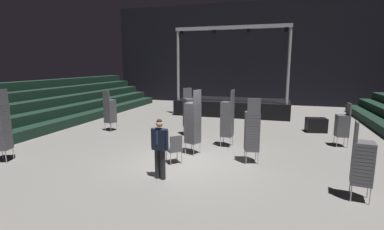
{
  "coord_description": "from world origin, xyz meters",
  "views": [
    {
      "loc": [
        2.77,
        -8.61,
        3.17
      ],
      "look_at": [
        -0.11,
        0.89,
        1.4
      ],
      "focal_mm": 26.66,
      "sensor_mm": 36.0,
      "label": 1
    }
  ],
  "objects_px": {
    "man_with_tie": "(160,145)",
    "chair_stack_front_right": "(227,118)",
    "chair_stack_rear_left": "(110,111)",
    "chair_stack_rear_right": "(1,126)",
    "chair_stack_front_left": "(342,125)",
    "loose_chair_near_man": "(175,147)",
    "equipment_road_case": "(316,125)",
    "chair_stack_rear_centre": "(193,122)",
    "chair_stack_mid_right": "(189,112)",
    "chair_stack_mid_centre": "(362,162)",
    "chair_stack_mid_left": "(252,131)",
    "stage_riser": "(233,105)"
  },
  "relations": [
    {
      "from": "chair_stack_front_right",
      "to": "loose_chair_near_man",
      "type": "height_order",
      "value": "chair_stack_front_right"
    },
    {
      "from": "chair_stack_rear_right",
      "to": "chair_stack_rear_centre",
      "type": "height_order",
      "value": "chair_stack_rear_right"
    },
    {
      "from": "chair_stack_mid_right",
      "to": "loose_chair_near_man",
      "type": "height_order",
      "value": "chair_stack_mid_right"
    },
    {
      "from": "stage_riser",
      "to": "chair_stack_front_right",
      "type": "xyz_separation_m",
      "value": [
        0.94,
        -7.33,
        0.54
      ]
    },
    {
      "from": "chair_stack_rear_left",
      "to": "chair_stack_rear_right",
      "type": "xyz_separation_m",
      "value": [
        -0.89,
        -4.91,
        0.21
      ]
    },
    {
      "from": "chair_stack_front_left",
      "to": "chair_stack_front_right",
      "type": "height_order",
      "value": "chair_stack_front_right"
    },
    {
      "from": "stage_riser",
      "to": "chair_stack_front_left",
      "type": "relative_size",
      "value": 4.09
    },
    {
      "from": "stage_riser",
      "to": "chair_stack_rear_left",
      "type": "relative_size",
      "value": 3.56
    },
    {
      "from": "stage_riser",
      "to": "loose_chair_near_man",
      "type": "relative_size",
      "value": 7.41
    },
    {
      "from": "chair_stack_front_left",
      "to": "chair_stack_rear_centre",
      "type": "height_order",
      "value": "chair_stack_rear_centre"
    },
    {
      "from": "chair_stack_rear_right",
      "to": "loose_chair_near_man",
      "type": "relative_size",
      "value": 2.53
    },
    {
      "from": "loose_chair_near_man",
      "to": "chair_stack_mid_left",
      "type": "bearing_deg",
      "value": -23.39
    },
    {
      "from": "chair_stack_mid_left",
      "to": "chair_stack_mid_centre",
      "type": "relative_size",
      "value": 1.14
    },
    {
      "from": "chair_stack_front_left",
      "to": "chair_stack_rear_centre",
      "type": "distance_m",
      "value": 5.88
    },
    {
      "from": "stage_riser",
      "to": "equipment_road_case",
      "type": "relative_size",
      "value": 7.78
    },
    {
      "from": "stage_riser",
      "to": "chair_stack_front_right",
      "type": "distance_m",
      "value": 7.41
    },
    {
      "from": "chair_stack_mid_left",
      "to": "loose_chair_near_man",
      "type": "height_order",
      "value": "chair_stack_mid_left"
    },
    {
      "from": "equipment_road_case",
      "to": "chair_stack_rear_left",
      "type": "bearing_deg",
      "value": -164.72
    },
    {
      "from": "chair_stack_mid_centre",
      "to": "chair_stack_rear_centre",
      "type": "xyz_separation_m",
      "value": [
        -4.79,
        2.27,
        0.21
      ]
    },
    {
      "from": "chair_stack_front_left",
      "to": "loose_chair_near_man",
      "type": "bearing_deg",
      "value": 117.23
    },
    {
      "from": "stage_riser",
      "to": "chair_stack_rear_centre",
      "type": "relative_size",
      "value": 3.04
    },
    {
      "from": "chair_stack_mid_centre",
      "to": "stage_riser",
      "type": "bearing_deg",
      "value": -148.87
    },
    {
      "from": "chair_stack_rear_centre",
      "to": "chair_stack_mid_centre",
      "type": "bearing_deg",
      "value": -94.87
    },
    {
      "from": "chair_stack_mid_right",
      "to": "chair_stack_mid_centre",
      "type": "xyz_separation_m",
      "value": [
        5.72,
        -4.77,
        -0.13
      ]
    },
    {
      "from": "chair_stack_mid_centre",
      "to": "equipment_road_case",
      "type": "xyz_separation_m",
      "value": [
        -0.15,
        7.16,
        -0.61
      ]
    },
    {
      "from": "chair_stack_mid_centre",
      "to": "chair_stack_rear_centre",
      "type": "relative_size",
      "value": 0.82
    },
    {
      "from": "man_with_tie",
      "to": "chair_stack_front_right",
      "type": "relative_size",
      "value": 0.77
    },
    {
      "from": "chair_stack_rear_centre",
      "to": "stage_riser",
      "type": "bearing_deg",
      "value": 20.01
    },
    {
      "from": "stage_riser",
      "to": "chair_stack_mid_left",
      "type": "xyz_separation_m",
      "value": [
        2.03,
        -8.96,
        0.5
      ]
    },
    {
      "from": "chair_stack_mid_centre",
      "to": "man_with_tie",
      "type": "bearing_deg",
      "value": -80.09
    },
    {
      "from": "chair_stack_front_left",
      "to": "loose_chair_near_man",
      "type": "relative_size",
      "value": 1.81
    },
    {
      "from": "chair_stack_front_right",
      "to": "chair_stack_mid_centre",
      "type": "bearing_deg",
      "value": -127.16
    },
    {
      "from": "man_with_tie",
      "to": "chair_stack_rear_left",
      "type": "xyz_separation_m",
      "value": [
        -4.63,
        4.76,
        0.02
      ]
    },
    {
      "from": "man_with_tie",
      "to": "chair_stack_rear_left",
      "type": "height_order",
      "value": "chair_stack_rear_left"
    },
    {
      "from": "chair_stack_mid_right",
      "to": "chair_stack_rear_centre",
      "type": "distance_m",
      "value": 2.67
    },
    {
      "from": "man_with_tie",
      "to": "loose_chair_near_man",
      "type": "height_order",
      "value": "man_with_tie"
    },
    {
      "from": "chair_stack_front_right",
      "to": "chair_stack_rear_centre",
      "type": "height_order",
      "value": "chair_stack_rear_centre"
    },
    {
      "from": "chair_stack_rear_right",
      "to": "chair_stack_mid_centre",
      "type": "bearing_deg",
      "value": -103.62
    },
    {
      "from": "chair_stack_mid_left",
      "to": "chair_stack_mid_right",
      "type": "bearing_deg",
      "value": 121.91
    },
    {
      "from": "chair_stack_rear_right",
      "to": "equipment_road_case",
      "type": "relative_size",
      "value": 2.66
    },
    {
      "from": "stage_riser",
      "to": "chair_stack_mid_centre",
      "type": "height_order",
      "value": "stage_riser"
    },
    {
      "from": "chair_stack_rear_left",
      "to": "chair_stack_rear_right",
      "type": "distance_m",
      "value": 4.99
    },
    {
      "from": "man_with_tie",
      "to": "chair_stack_front_right",
      "type": "height_order",
      "value": "chair_stack_front_right"
    },
    {
      "from": "chair_stack_mid_right",
      "to": "chair_stack_rear_centre",
      "type": "xyz_separation_m",
      "value": [
        0.93,
        -2.5,
        0.08
      ]
    },
    {
      "from": "loose_chair_near_man",
      "to": "stage_riser",
      "type": "bearing_deg",
      "value": 45.55
    },
    {
      "from": "chair_stack_front_left",
      "to": "equipment_road_case",
      "type": "xyz_separation_m",
      "value": [
        -0.65,
        2.32,
        -0.52
      ]
    },
    {
      "from": "chair_stack_front_left",
      "to": "chair_stack_rear_right",
      "type": "distance_m",
      "value": 12.19
    },
    {
      "from": "chair_stack_rear_centre",
      "to": "equipment_road_case",
      "type": "height_order",
      "value": "chair_stack_rear_centre"
    },
    {
      "from": "chair_stack_mid_centre",
      "to": "loose_chair_near_man",
      "type": "relative_size",
      "value": 1.99
    },
    {
      "from": "chair_stack_mid_centre",
      "to": "equipment_road_case",
      "type": "height_order",
      "value": "chair_stack_mid_centre"
    }
  ]
}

